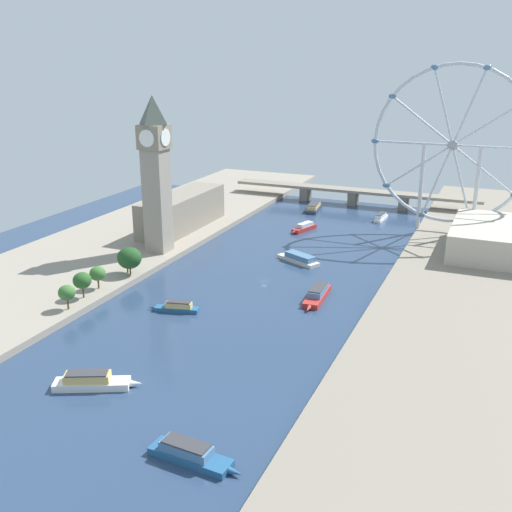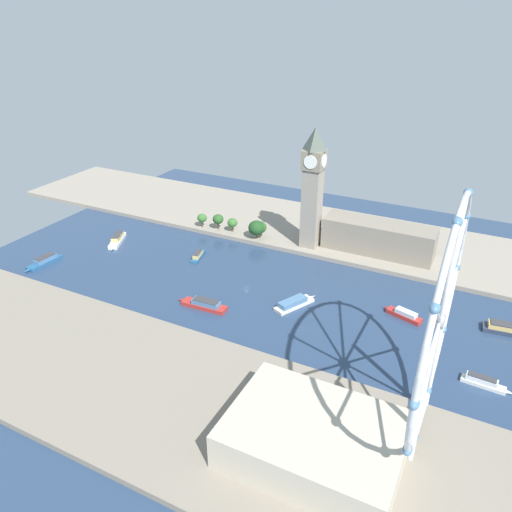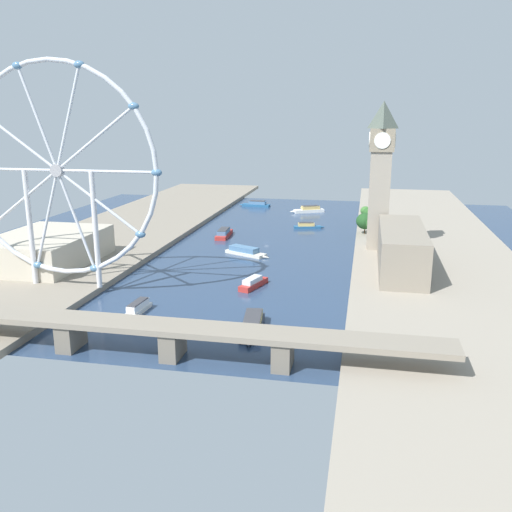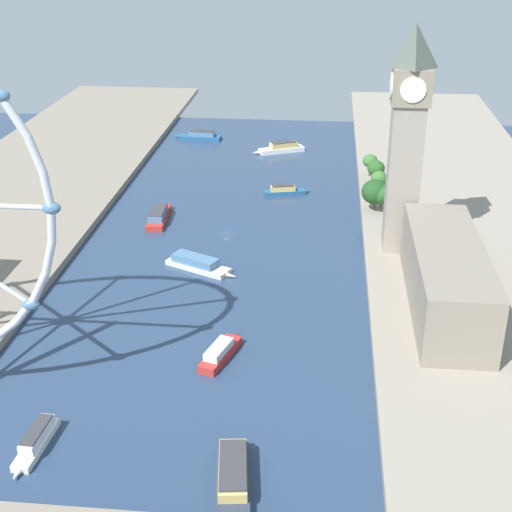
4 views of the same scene
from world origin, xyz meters
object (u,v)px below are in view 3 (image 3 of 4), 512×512
(clock_tower, at_px, (380,174))
(tour_boat_0, at_px, (245,251))
(tour_boat_5, at_px, (308,226))
(tour_boat_7, at_px, (254,283))
(ferris_wheel, at_px, (57,172))
(tour_boat_2, at_px, (309,210))
(tour_boat_1, at_px, (224,233))
(tour_boat_6, at_px, (137,309))
(tour_boat_4, at_px, (256,204))
(tour_boat_3, at_px, (252,325))
(riverside_hall, at_px, (46,249))
(parliament_block, at_px, (401,249))
(river_bridge, at_px, (172,332))

(clock_tower, height_order, tour_boat_0, clock_tower)
(tour_boat_5, relative_size, tour_boat_7, 0.96)
(ferris_wheel, bearing_deg, tour_boat_2, -110.51)
(tour_boat_1, xyz_separation_m, tour_boat_5, (-52.42, -37.88, -0.39))
(tour_boat_6, distance_m, tour_boat_7, 60.39)
(tour_boat_4, bearing_deg, tour_boat_6, 95.28)
(tour_boat_1, distance_m, tour_boat_3, 168.08)
(tour_boat_0, relative_size, tour_boat_1, 0.90)
(riverside_hall, bearing_deg, parliament_block, -172.71)
(riverside_hall, bearing_deg, tour_boat_5, -133.18)
(clock_tower, relative_size, riverside_hall, 1.29)
(tour_boat_2, xyz_separation_m, tour_boat_7, (3.88, 210.58, -0.34))
(clock_tower, height_order, tour_boat_2, clock_tower)
(tour_boat_0, bearing_deg, tour_boat_4, 125.17)
(ferris_wheel, height_order, tour_boat_3, ferris_wheel)
(ferris_wheel, bearing_deg, tour_boat_5, -119.34)
(parliament_block, height_order, tour_boat_7, parliament_block)
(tour_boat_2, relative_size, tour_boat_7, 1.21)
(parliament_block, distance_m, tour_boat_0, 91.38)
(ferris_wheel, bearing_deg, tour_boat_6, 153.84)
(ferris_wheel, xyz_separation_m, tour_boat_0, (-66.46, -83.36, -53.23))
(ferris_wheel, bearing_deg, tour_boat_0, -128.56)
(parliament_block, height_order, tour_boat_5, parliament_block)
(clock_tower, height_order, tour_boat_6, clock_tower)
(riverside_hall, height_order, tour_boat_5, riverside_hall)
(clock_tower, bearing_deg, tour_boat_6, 51.80)
(river_bridge, xyz_separation_m, tour_boat_1, (31.17, -187.99, -6.74))
(tour_boat_3, distance_m, tour_boat_6, 51.44)
(clock_tower, bearing_deg, tour_boat_1, -14.57)
(tour_boat_4, height_order, tour_boat_6, tour_boat_4)
(riverside_hall, distance_m, tour_boat_4, 232.34)
(clock_tower, bearing_deg, tour_boat_7, 53.90)
(tour_boat_6, bearing_deg, riverside_hall, -122.94)
(riverside_hall, relative_size, tour_boat_6, 2.85)
(tour_boat_3, bearing_deg, tour_boat_5, 173.11)
(ferris_wheel, xyz_separation_m, tour_boat_5, (-93.95, -167.16, -53.42))
(tour_boat_3, relative_size, tour_boat_7, 1.35)
(tour_boat_7, bearing_deg, tour_boat_4, 28.39)
(tour_boat_1, distance_m, tour_boat_4, 126.03)
(ferris_wheel, distance_m, tour_boat_0, 119.16)
(tour_boat_6, bearing_deg, tour_boat_4, -175.45)
(parliament_block, bearing_deg, tour_boat_1, -32.77)
(ferris_wheel, xyz_separation_m, tour_boat_7, (-83.76, -23.70, -53.27))
(tour_boat_4, xyz_separation_m, tour_boat_7, (-45.35, 231.57, -0.16))
(tour_boat_6, bearing_deg, tour_boat_0, 171.18)
(riverside_hall, bearing_deg, river_bridge, 138.33)
(tour_boat_0, height_order, tour_boat_2, tour_boat_2)
(tour_boat_0, height_order, tour_boat_4, tour_boat_4)
(tour_boat_5, bearing_deg, tour_boat_4, 107.95)
(tour_boat_4, bearing_deg, clock_tower, 128.41)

